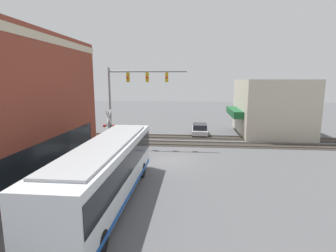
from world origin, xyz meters
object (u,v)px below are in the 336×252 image
city_bus (107,170)px  crossing_signal (109,126)px  parked_car_silver (200,130)px  pedestrian_at_crossing (122,141)px

city_bus → crossing_signal: 11.25m
crossing_signal → parked_car_silver: (7.63, -8.72, -1.66)m
parked_car_silver → pedestrian_at_crossing: pedestrian_at_crossing is taller
city_bus → pedestrian_at_crossing: (10.31, 1.95, -0.91)m
crossing_signal → parked_car_silver: 11.70m
pedestrian_at_crossing → crossing_signal: bearing=72.5°
city_bus → crossing_signal: (10.74, 3.32, 0.45)m
city_bus → pedestrian_at_crossing: city_bus is taller
pedestrian_at_crossing → parked_car_silver: bearing=-42.4°
city_bus → parked_car_silver: city_bus is taller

